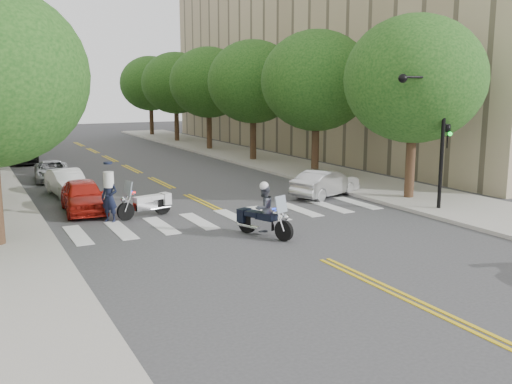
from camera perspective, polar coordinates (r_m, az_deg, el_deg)
ground at (r=17.75m, az=6.86°, el=-6.73°), size 140.00×140.00×0.00m
sidewalk_right at (r=41.06m, az=0.58°, el=3.28°), size 5.00×60.00×0.15m
building_right at (r=53.85m, az=14.82°, el=16.31°), size 26.00×44.00×22.00m
tree_r_0 at (r=27.17m, az=15.56°, el=10.80°), size 6.40×6.40×8.45m
tree_r_1 at (r=33.49m, az=6.07°, el=10.99°), size 6.40×6.40×8.45m
tree_r_2 at (r=40.41m, az=-0.30°, el=10.96°), size 6.40×6.40×8.45m
tree_r_3 at (r=47.67m, az=-4.77°, el=10.85°), size 6.40×6.40×8.45m
tree_r_4 at (r=55.14m, az=-8.04°, el=10.73°), size 6.40×6.40×8.45m
tree_r_5 at (r=62.74m, az=-10.52°, el=10.62°), size 6.40×6.40×8.45m
traffic_signal_pole at (r=24.66m, az=17.46°, el=6.51°), size 2.82×0.42×6.00m
motorcycle_police at (r=20.08m, az=0.68°, el=-2.03°), size 1.17×2.33×1.98m
motorcycle_parked at (r=23.66m, az=-10.65°, el=-1.11°), size 2.39×0.96×1.56m
officer_standing at (r=22.94m, az=-14.44°, el=-0.58°), size 0.80×0.83×1.91m
convertible at (r=27.64m, az=6.97°, el=0.89°), size 4.22×2.70×1.31m
parked_car_a at (r=25.09m, az=-16.89°, el=-0.37°), size 1.93×4.20×1.40m
parked_car_b at (r=29.18m, az=-18.35°, el=0.89°), size 1.70×3.95×1.27m
parked_car_c at (r=34.08m, az=-19.71°, el=2.00°), size 2.20×4.15×1.11m
parked_car_d at (r=42.88m, az=-22.31°, el=3.59°), size 1.98×4.57×1.31m
parked_car_e at (r=48.29m, az=-23.42°, el=4.32°), size 2.23×4.61×1.52m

